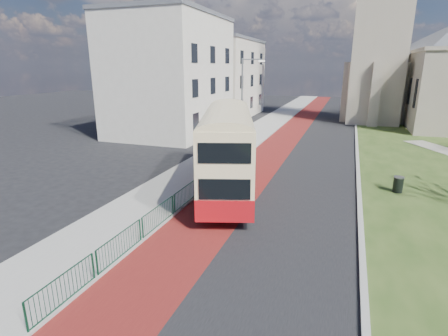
% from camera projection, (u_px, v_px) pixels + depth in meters
% --- Properties ---
extents(ground, '(160.00, 160.00, 0.00)m').
position_uv_depth(ground, '(222.00, 231.00, 16.23)').
color(ground, black).
rests_on(ground, ground).
extents(road_carriageway, '(9.00, 120.00, 0.01)m').
position_uv_depth(road_carriageway, '(306.00, 146.00, 33.85)').
color(road_carriageway, black).
rests_on(road_carriageway, ground).
extents(bus_lane, '(3.40, 120.00, 0.01)m').
position_uv_depth(bus_lane, '(279.00, 144.00, 34.72)').
color(bus_lane, '#591414').
rests_on(bus_lane, ground).
extents(pavement_west, '(4.00, 120.00, 0.12)m').
position_uv_depth(pavement_west, '(242.00, 141.00, 35.92)').
color(pavement_west, gray).
rests_on(pavement_west, ground).
extents(kerb_west, '(0.25, 120.00, 0.13)m').
position_uv_depth(kerb_west, '(261.00, 142.00, 35.28)').
color(kerb_west, '#999993').
rests_on(kerb_west, ground).
extents(kerb_east, '(0.25, 80.00, 0.13)m').
position_uv_depth(kerb_east, '(357.00, 144.00, 34.16)').
color(kerb_east, '#999993').
rests_on(kerb_east, ground).
extents(pedestrian_railing, '(0.07, 24.00, 1.12)m').
position_uv_depth(pedestrian_railing, '(198.00, 187.00, 20.65)').
color(pedestrian_railing, '#0E3D25').
rests_on(pedestrian_railing, ground).
extents(gothic_church, '(16.38, 18.00, 40.00)m').
position_uv_depth(gothic_church, '(423.00, 18.00, 42.92)').
color(gothic_church, gray).
rests_on(gothic_church, ground).
extents(street_block_near, '(10.30, 14.30, 13.00)m').
position_uv_depth(street_block_near, '(171.00, 75.00, 38.83)').
color(street_block_near, beige).
rests_on(street_block_near, ground).
extents(street_block_far, '(10.30, 16.30, 11.50)m').
position_uv_depth(street_block_far, '(220.00, 78.00, 53.52)').
color(street_block_far, beige).
rests_on(street_block_far, ground).
extents(streetlamp, '(2.13, 0.18, 8.00)m').
position_uv_depth(streetlamp, '(244.00, 98.00, 32.64)').
color(streetlamp, gray).
rests_on(streetlamp, pavement_west).
extents(bus, '(6.17, 11.97, 4.89)m').
position_uv_depth(bus, '(227.00, 146.00, 20.88)').
color(bus, '#A60F15').
rests_on(bus, ground).
extents(litter_bin, '(0.67, 0.67, 0.97)m').
position_uv_depth(litter_bin, '(398.00, 184.00, 21.10)').
color(litter_bin, black).
rests_on(litter_bin, grass_green).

